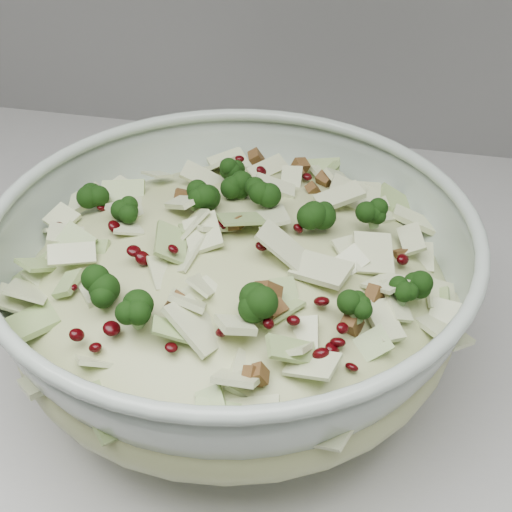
{
  "coord_description": "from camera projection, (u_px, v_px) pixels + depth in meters",
  "views": [
    {
      "loc": [
        -0.0,
        1.23,
        1.3
      ],
      "look_at": [
        -0.08,
        1.62,
        1.0
      ],
      "focal_mm": 50.0,
      "sensor_mm": 36.0,
      "label": 1
    }
  ],
  "objects": [
    {
      "name": "salad",
      "position": [
        234.0,
        269.0,
        0.49
      ],
      "size": [
        0.36,
        0.36,
        0.13
      ],
      "rotation": [
        0.0,
        0.0,
        -0.21
      ],
      "color": "#BAC486",
      "rests_on": "mixing_bowl"
    },
    {
      "name": "mixing_bowl",
      "position": [
        234.0,
        293.0,
        0.5
      ],
      "size": [
        0.43,
        0.43,
        0.13
      ],
      "rotation": [
        0.0,
        0.0,
        -0.38
      ],
      "color": "#A9BAAB",
      "rests_on": "counter"
    }
  ]
}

